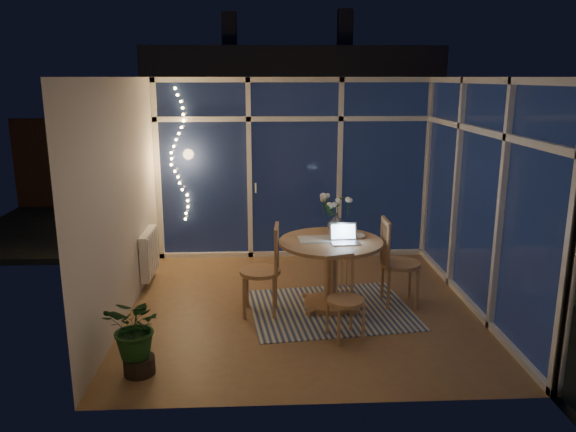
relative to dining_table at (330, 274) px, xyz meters
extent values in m
plane|color=brown|center=(-0.30, 0.00, -0.40)|extent=(4.00, 4.00, 0.00)
plane|color=white|center=(-0.30, 0.00, 2.20)|extent=(4.00, 4.00, 0.00)
cube|color=beige|center=(-0.30, 2.00, 0.90)|extent=(4.00, 0.04, 2.60)
cube|color=beige|center=(-0.30, -2.00, 0.90)|extent=(4.00, 0.04, 2.60)
cube|color=beige|center=(-2.30, 0.00, 0.90)|extent=(0.04, 4.00, 2.60)
cube|color=beige|center=(1.70, 0.00, 0.90)|extent=(0.04, 4.00, 2.60)
cube|color=white|center=(-0.30, 1.96, 0.90)|extent=(4.00, 0.10, 2.60)
cube|color=white|center=(1.66, 0.00, 0.90)|extent=(0.10, 4.00, 2.60)
cube|color=white|center=(-2.24, 0.90, 0.00)|extent=(0.10, 0.70, 0.58)
cube|color=black|center=(0.20, 5.00, -0.46)|extent=(12.00, 6.00, 0.10)
cube|color=#3C1F16|center=(-0.30, 5.50, 0.50)|extent=(11.00, 0.08, 1.80)
cube|color=#353840|center=(0.00, 8.50, 1.80)|extent=(7.00, 3.00, 2.20)
sphere|color=#163217|center=(-1.10, 3.40, 0.05)|extent=(0.90, 0.90, 0.90)
cube|color=beige|center=(0.00, -0.10, -0.40)|extent=(1.97, 1.66, 0.01)
cylinder|color=#AD834E|center=(0.00, 0.00, 0.00)|extent=(1.31, 1.31, 0.80)
cube|color=#AD834E|center=(-0.81, -0.14, 0.12)|extent=(0.52, 0.52, 1.04)
cube|color=#AD834E|center=(0.82, 0.04, 0.12)|extent=(0.49, 0.49, 1.05)
cube|color=#AD834E|center=(0.06, -0.82, 0.03)|extent=(0.50, 0.50, 0.86)
imported|color=white|center=(0.11, 0.35, 0.51)|extent=(0.22, 0.22, 0.21)
imported|color=white|center=(0.32, 0.09, 0.42)|extent=(0.17, 0.17, 0.04)
cube|color=silver|center=(-0.19, 0.05, 0.41)|extent=(0.41, 0.33, 0.01)
cube|color=black|center=(0.08, -0.05, 0.41)|extent=(0.12, 0.08, 0.01)
imported|color=#174218|center=(-1.90, -1.43, -0.02)|extent=(0.68, 0.64, 0.76)
camera|label=1|loc=(-0.78, -6.07, 2.20)|focal=35.00mm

